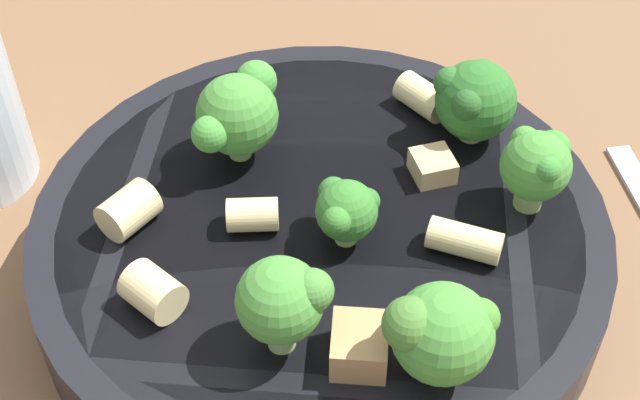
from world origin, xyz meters
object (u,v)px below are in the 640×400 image
at_px(broccoli_floret_2, 440,332).
at_px(broccoli_floret_5, 537,164).
at_px(broccoli_floret_0, 474,99).
at_px(broccoli_floret_3, 284,301).
at_px(rigatoni_0, 465,240).
at_px(broccoli_floret_1, 346,210).
at_px(pasta_bowl, 320,244).
at_px(rigatoni_3, 129,210).
at_px(rigatoni_2, 153,292).
at_px(chicken_chunk_1, 359,346).
at_px(rigatoni_1, 423,97).
at_px(chicken_chunk_0, 433,166).
at_px(broccoli_floret_4, 238,112).
at_px(rigatoni_4, 253,215).

xyz_separation_m(broccoli_floret_2, broccoli_floret_5, (-0.00, -0.10, -0.00)).
xyz_separation_m(broccoli_floret_0, broccoli_floret_2, (-0.03, 0.12, 0.00)).
bearing_deg(broccoli_floret_3, rigatoni_0, -119.44).
bearing_deg(broccoli_floret_3, broccoli_floret_2, -165.20).
bearing_deg(broccoli_floret_1, pasta_bowl, -22.75).
distance_m(broccoli_floret_2, broccoli_floret_3, 0.05).
bearing_deg(pasta_bowl, broccoli_floret_5, -147.04).
bearing_deg(broccoli_floret_1, rigatoni_3, 22.64).
height_order(rigatoni_2, chicken_chunk_1, rigatoni_2).
bearing_deg(rigatoni_0, rigatoni_1, -56.24).
height_order(broccoli_floret_2, rigatoni_1, broccoli_floret_2).
xyz_separation_m(broccoli_floret_5, chicken_chunk_0, (0.04, 0.00, -0.02)).
distance_m(broccoli_floret_1, rigatoni_0, 0.05).
xyz_separation_m(broccoli_floret_4, rigatoni_2, (-0.02, 0.09, -0.01)).
bearing_deg(broccoli_floret_1, rigatoni_0, -160.56).
distance_m(rigatoni_0, rigatoni_1, 0.09).
bearing_deg(rigatoni_2, broccoli_floret_4, -79.54).
bearing_deg(rigatoni_0, broccoli_floret_1, 19.44).
distance_m(rigatoni_1, chicken_chunk_1, 0.14).
xyz_separation_m(rigatoni_2, rigatoni_4, (-0.01, -0.05, -0.00)).
height_order(broccoli_floret_1, chicken_chunk_1, broccoli_floret_1).
height_order(rigatoni_1, rigatoni_3, rigatoni_3).
distance_m(broccoli_floret_2, chicken_chunk_1, 0.03).
height_order(broccoli_floret_2, broccoli_floret_4, same).
height_order(rigatoni_2, rigatoni_4, rigatoni_2).
relative_size(rigatoni_1, rigatoni_2, 1.20).
height_order(rigatoni_1, rigatoni_4, same).
relative_size(broccoli_floret_1, broccoli_floret_4, 0.64).
bearing_deg(broccoli_floret_4, rigatoni_4, 127.74).
relative_size(broccoli_floret_1, rigatoni_0, 1.02).
height_order(pasta_bowl, broccoli_floret_1, broccoli_floret_1).
bearing_deg(rigatoni_4, rigatoni_2, 77.65).
distance_m(broccoli_floret_5, chicken_chunk_0, 0.05).
relative_size(broccoli_floret_1, chicken_chunk_1, 1.31).
distance_m(broccoli_floret_3, chicken_chunk_0, 0.11).
bearing_deg(rigatoni_0, rigatoni_3, 21.52).
bearing_deg(rigatoni_1, broccoli_floret_3, 93.47).
bearing_deg(broccoli_floret_5, broccoli_floret_0, -37.23).
xyz_separation_m(rigatoni_1, rigatoni_4, (0.03, 0.10, -0.00)).
distance_m(broccoli_floret_1, chicken_chunk_1, 0.06).
relative_size(broccoli_floret_4, chicken_chunk_0, 2.63).
bearing_deg(rigatoni_4, broccoli_floret_0, -121.61).
xyz_separation_m(rigatoni_2, chicken_chunk_0, (-0.06, -0.11, -0.00)).
height_order(pasta_bowl, chicken_chunk_1, chicken_chunk_1).
height_order(broccoli_floret_5, rigatoni_3, broccoli_floret_5).
xyz_separation_m(broccoli_floret_0, chicken_chunk_1, (-0.01, 0.13, -0.01)).
distance_m(rigatoni_3, chicken_chunk_1, 0.11).
xyz_separation_m(pasta_bowl, broccoli_floret_3, (-0.02, 0.06, 0.04)).
relative_size(pasta_bowl, rigatoni_4, 11.63).
xyz_separation_m(broccoli_floret_4, rigatoni_4, (-0.03, 0.04, -0.02)).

